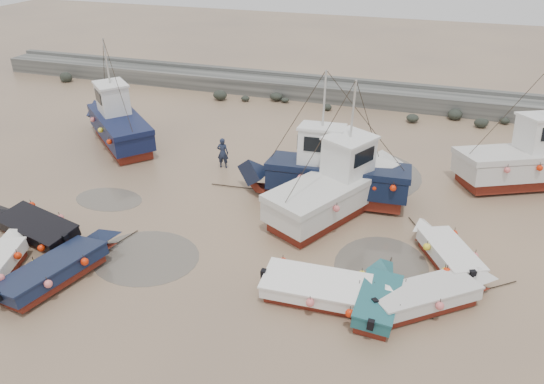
{
  "coord_description": "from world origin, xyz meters",
  "views": [
    {
      "loc": [
        6.92,
        -16.22,
        12.45
      ],
      "look_at": [
        0.2,
        3.78,
        1.4
      ],
      "focal_mm": 35.0,
      "sensor_mm": 36.0,
      "label": 1
    }
  ],
  "objects": [
    {
      "name": "cabin_boat_1",
      "position": [
        2.96,
        5.65,
        1.34
      ],
      "size": [
        5.85,
        9.67,
        6.22
      ],
      "rotation": [
        0.0,
        0.0,
        -0.46
      ],
      "color": "maroon",
      "rests_on": "ground"
    },
    {
      "name": "puddle_d",
      "position": [
        3.19,
        9.86,
        0.0
      ],
      "size": [
        6.58,
        6.58,
        0.01
      ],
      "primitive_type": "cylinder",
      "color": "#595248",
      "rests_on": "ground"
    },
    {
      "name": "person",
      "position": [
        -4.16,
        8.27,
        0.0
      ],
      "size": [
        0.69,
        0.5,
        1.73
      ],
      "primitive_type": "imported",
      "rotation": [
        0.0,
        0.0,
        3.29
      ],
      "color": "#1D253B",
      "rests_on": "ground"
    },
    {
      "name": "puddle_a",
      "position": [
        -3.72,
        -0.79,
        0.0
      ],
      "size": [
        4.45,
        4.45,
        0.01
      ],
      "primitive_type": "cylinder",
      "color": "#595248",
      "rests_on": "ground"
    },
    {
      "name": "dinghy_1",
      "position": [
        -6.05,
        -3.03,
        0.54
      ],
      "size": [
        3.05,
        6.46,
        1.43
      ],
      "rotation": [
        0.0,
        0.0,
        -0.24
      ],
      "color": "maroon",
      "rests_on": "ground"
    },
    {
      "name": "ground",
      "position": [
        0.0,
        0.0,
        0.0
      ],
      "size": [
        120.0,
        120.0,
        0.0
      ],
      "primitive_type": "plane",
      "color": "#A2825F",
      "rests_on": "ground"
    },
    {
      "name": "dinghy_2",
      "position": [
        5.77,
        -0.89,
        0.57
      ],
      "size": [
        1.89,
        5.14,
        1.43
      ],
      "rotation": [
        0.0,
        0.0,
        -0.02
      ],
      "color": "maroon",
      "rests_on": "ground"
    },
    {
      "name": "cabin_boat_2",
      "position": [
        2.0,
        6.48,
        1.35
      ],
      "size": [
        9.97,
        3.18,
        6.22
      ],
      "rotation": [
        0.0,
        0.0,
        1.64
      ],
      "color": "maroon",
      "rests_on": "ground"
    },
    {
      "name": "dinghy_4",
      "position": [
        -9.2,
        -0.82,
        0.54
      ],
      "size": [
        6.16,
        2.8,
        1.43
      ],
      "rotation": [
        0.0,
        0.0,
        1.31
      ],
      "color": "maroon",
      "rests_on": "ground"
    },
    {
      "name": "cabin_boat_0",
      "position": [
        -11.68,
        9.67,
        1.36
      ],
      "size": [
        7.92,
        7.34,
        6.22
      ],
      "rotation": [
        0.0,
        0.0,
        0.83
      ],
      "color": "maroon",
      "rests_on": "ground"
    },
    {
      "name": "dinghy_3",
      "position": [
        7.6,
        -0.18,
        0.54
      ],
      "size": [
        5.28,
        4.5,
        1.43
      ],
      "rotation": [
        0.0,
        0.0,
        -0.89
      ],
      "color": "maroon",
      "rests_on": "ground"
    },
    {
      "name": "dinghy_6",
      "position": [
        7.85,
        2.89,
        0.56
      ],
      "size": [
        3.28,
        5.06,
        1.43
      ],
      "rotation": [
        0.0,
        0.0,
        0.51
      ],
      "color": "maroon",
      "rests_on": "ground"
    },
    {
      "name": "puddle_c",
      "position": [
        -8.04,
        3.01,
        0.0
      ],
      "size": [
        3.46,
        3.46,
        0.01
      ],
      "primitive_type": "cylinder",
      "color": "#595248",
      "rests_on": "ground"
    },
    {
      "name": "dinghy_5",
      "position": [
        3.91,
        -1.12,
        0.54
      ],
      "size": [
        6.24,
        2.34,
        1.43
      ],
      "rotation": [
        0.0,
        0.0,
        -1.53
      ],
      "color": "maroon",
      "rests_on": "ground"
    },
    {
      "name": "cabin_boat_3",
      "position": [
        11.79,
        11.44,
        1.36
      ],
      "size": [
        9.15,
        5.85,
        6.22
      ],
      "rotation": [
        0.0,
        0.0,
        -1.11
      ],
      "color": "maroon",
      "rests_on": "ground"
    },
    {
      "name": "puddle_b",
      "position": [
        5.53,
        1.66,
        0.0
      ],
      "size": [
        3.74,
        3.74,
        0.01
      ],
      "primitive_type": "cylinder",
      "color": "#595248",
      "rests_on": "ground"
    },
    {
      "name": "seawall",
      "position": [
        0.05,
        21.99,
        0.63
      ],
      "size": [
        60.0,
        4.92,
        1.5
      ],
      "color": "slate",
      "rests_on": "ground"
    }
  ]
}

